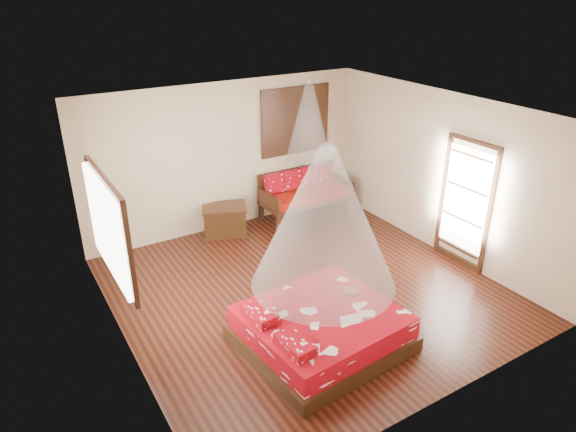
% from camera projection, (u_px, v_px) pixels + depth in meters
% --- Properties ---
extents(room, '(5.54, 5.54, 2.84)m').
position_uv_depth(room, '(307.00, 208.00, 7.45)').
color(room, black).
rests_on(room, ground).
extents(bed, '(2.11, 1.94, 0.63)m').
position_uv_depth(bed, '(320.00, 329.00, 6.74)').
color(bed, black).
rests_on(bed, floor).
extents(daybed, '(1.81, 0.80, 0.95)m').
position_uv_depth(daybed, '(304.00, 191.00, 10.38)').
color(daybed, black).
rests_on(daybed, floor).
extents(storage_chest, '(0.98, 0.86, 0.56)m').
position_uv_depth(storage_chest, '(225.00, 220.00, 9.71)').
color(storage_chest, black).
rests_on(storage_chest, floor).
extents(shutter_panel, '(1.52, 0.06, 1.32)m').
position_uv_depth(shutter_panel, '(295.00, 121.00, 10.06)').
color(shutter_panel, black).
rests_on(shutter_panel, wall_back).
extents(window_left, '(0.10, 1.74, 1.34)m').
position_uv_depth(window_left, '(111.00, 227.00, 6.20)').
color(window_left, black).
rests_on(window_left, wall_left).
extents(glazed_door, '(0.08, 1.02, 2.16)m').
position_uv_depth(glazed_door, '(465.00, 204.00, 8.41)').
color(glazed_door, black).
rests_on(glazed_door, floor).
extents(wine_tray, '(0.22, 0.22, 0.19)m').
position_uv_depth(wine_tray, '(352.00, 289.00, 7.06)').
color(wine_tray, brown).
rests_on(wine_tray, bed).
extents(mosquito_net_main, '(1.80, 1.80, 1.80)m').
position_uv_depth(mosquito_net_main, '(325.00, 218.00, 6.07)').
color(mosquito_net_main, white).
rests_on(mosquito_net_main, ceiling).
extents(mosquito_net_daybed, '(0.86, 0.86, 1.50)m').
position_uv_depth(mosquito_net_daybed, '(309.00, 121.00, 9.66)').
color(mosquito_net_daybed, white).
rests_on(mosquito_net_daybed, ceiling).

